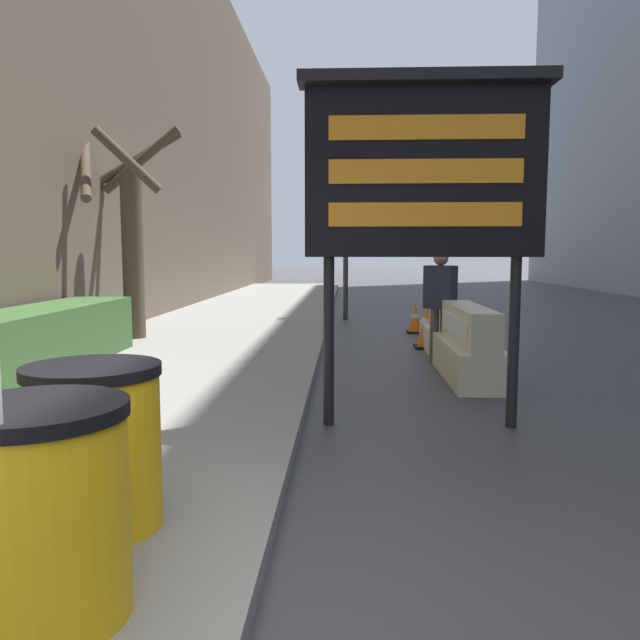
{
  "coord_description": "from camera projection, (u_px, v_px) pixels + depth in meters",
  "views": [
    {
      "loc": [
        0.41,
        -2.0,
        1.61
      ],
      "look_at": [
        0.11,
        4.87,
        0.87
      ],
      "focal_mm": 35.0,
      "sensor_mm": 36.0,
      "label": 1
    }
  ],
  "objects": [
    {
      "name": "barrel_drum_middle",
      "position": [
        95.0,
        446.0,
        3.36
      ],
      "size": [
        0.73,
        0.73,
        0.89
      ],
      "color": "yellow",
      "rests_on": "sidewalk_left"
    },
    {
      "name": "bare_tree",
      "position": [
        129.0,
        225.0,
        10.81
      ],
      "size": [
        1.78,
        2.2,
        3.77
      ],
      "color": "#4C3D2D",
      "rests_on": "sidewalk_left"
    },
    {
      "name": "traffic_cone_mid",
      "position": [
        428.0,
        325.0,
        10.54
      ],
      "size": [
        0.44,
        0.44,
        0.79
      ],
      "color": "black",
      "rests_on": "ground_plane"
    },
    {
      "name": "pedestrian_worker",
      "position": [
        440.0,
        297.0,
        9.14
      ],
      "size": [
        0.5,
        0.45,
        1.65
      ],
      "rotation": [
        0.0,
        0.0,
        2.56
      ],
      "color": "#514C42",
      "rests_on": "ground_plane"
    },
    {
      "name": "jersey_barrier_cream",
      "position": [
        468.0,
        347.0,
        7.97
      ],
      "size": [
        0.61,
        2.13,
        0.94
      ],
      "color": "beige",
      "rests_on": "ground_plane"
    },
    {
      "name": "message_board",
      "position": [
        424.0,
        171.0,
        5.58
      ],
      "size": [
        2.24,
        0.36,
        3.18
      ],
      "color": "black",
      "rests_on": "ground_plane"
    },
    {
      "name": "jersey_barrier_white",
      "position": [
        442.0,
        329.0,
        10.17
      ],
      "size": [
        0.54,
        1.7,
        0.84
      ],
      "color": "silver",
      "rests_on": "ground_plane"
    },
    {
      "name": "traffic_cone_near",
      "position": [
        415.0,
        319.0,
        12.53
      ],
      "size": [
        0.33,
        0.33,
        0.59
      ],
      "color": "black",
      "rests_on": "ground_plane"
    },
    {
      "name": "traffic_light_near_curb",
      "position": [
        346.0,
        210.0,
        14.76
      ],
      "size": [
        0.28,
        0.44,
        3.61
      ],
      "color": "#2D2D30",
      "rests_on": "ground_plane"
    },
    {
      "name": "building_left_facade",
      "position": [
        96.0,
        39.0,
        11.5
      ],
      "size": [
        0.4,
        50.4,
        11.08
      ],
      "color": "brown",
      "rests_on": "ground_plane"
    },
    {
      "name": "barrel_drum_foreground",
      "position": [
        40.0,
        512.0,
        2.5
      ],
      "size": [
        0.73,
        0.73,
        0.89
      ],
      "color": "yellow",
      "rests_on": "sidewalk_left"
    }
  ]
}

